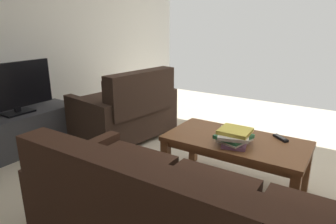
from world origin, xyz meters
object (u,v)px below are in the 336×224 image
at_px(tv_stand, 21,132).
at_px(tv_remote, 281,138).
at_px(loveseat_near, 127,110).
at_px(coffee_table, 235,146).
at_px(flat_tv, 14,88).
at_px(book_stack, 234,136).

height_order(tv_stand, tv_remote, tv_remote).
xyz_separation_m(loveseat_near, coffee_table, (-1.55, 0.38, 0.02)).
xyz_separation_m(coffee_table, flat_tv, (2.33, 0.55, 0.34)).
relative_size(flat_tv, tv_remote, 5.76).
bearing_deg(tv_remote, coffee_table, 32.71).
height_order(loveseat_near, tv_remote, loveseat_near).
relative_size(coffee_table, tv_stand, 0.92).
bearing_deg(flat_tv, loveseat_near, -130.05).
bearing_deg(book_stack, flat_tv, 10.75).
xyz_separation_m(loveseat_near, flat_tv, (0.78, 0.93, 0.37)).
relative_size(book_stack, tv_remote, 2.38).
distance_m(book_stack, tv_remote, 0.44).
relative_size(tv_stand, flat_tv, 1.48).
distance_m(coffee_table, tv_remote, 0.39).
bearing_deg(flat_tv, tv_stand, 66.34).
bearing_deg(coffee_table, flat_tv, 13.37).
distance_m(flat_tv, tv_remote, 2.78).
xyz_separation_m(coffee_table, book_stack, (-0.02, 0.11, 0.14)).
bearing_deg(tv_remote, loveseat_near, -5.23).
relative_size(flat_tv, book_stack, 2.42).
bearing_deg(coffee_table, loveseat_near, -13.75).
distance_m(coffee_table, book_stack, 0.17).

